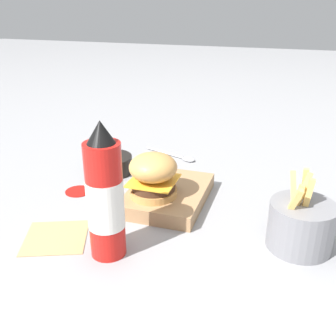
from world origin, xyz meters
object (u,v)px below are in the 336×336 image
burger (153,175)px  spoon (179,156)px  side_bowl (111,164)px  serving_board (168,195)px  fries_basket (301,225)px  ketchup_bottle (105,198)px

burger → spoon: bearing=5.8°
burger → side_bowl: burger is taller
serving_board → burger: 0.08m
spoon → fries_basket: bearing=-25.8°
spoon → side_bowl: bearing=-113.2°
serving_board → ketchup_bottle: size_ratio=0.90×
side_bowl → fries_basket: bearing=-112.7°
serving_board → burger: burger is taller
fries_basket → spoon: fries_basket is taller
fries_basket → side_bowl: bearing=67.3°
ketchup_bottle → spoon: 0.49m
burger → spoon: (0.30, 0.03, -0.08)m
burger → fries_basket: (-0.05, -0.30, -0.03)m
ketchup_bottle → serving_board: bearing=-10.7°
ketchup_bottle → fries_basket: 0.36m
fries_basket → ketchup_bottle: bearing=111.3°
side_bowl → spoon: side_bowl is taller
burger → side_bowl: (0.15, 0.17, -0.06)m
burger → ketchup_bottle: (-0.18, 0.02, 0.03)m
ketchup_bottle → side_bowl: 0.37m
fries_basket → side_bowl: 0.52m
burger → fries_basket: size_ratio=0.69×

